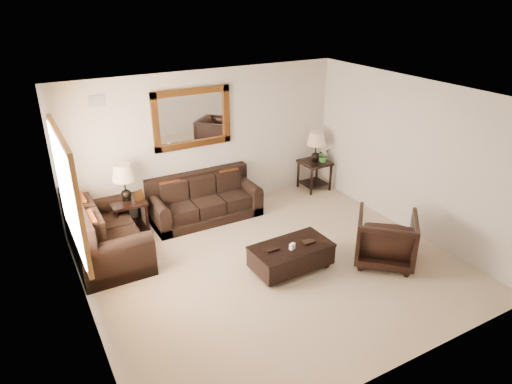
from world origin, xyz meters
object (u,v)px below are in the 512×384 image
end_table_left (125,189)px  armchair (386,236)px  coffee_table (291,254)px  sofa (204,202)px  end_table_right (316,152)px  loveseat (103,238)px

end_table_left → armchair: (3.31, -2.89, -0.40)m
coffee_table → sofa: bearing=99.8°
end_table_right → end_table_left: bearing=-179.9°
coffee_table → armchair: size_ratio=1.38×
loveseat → armchair: bearing=-120.3°
end_table_left → armchair: size_ratio=1.43×
sofa → coffee_table: 2.34m
end_table_left → end_table_right: 4.03m
end_table_left → sofa: bearing=-2.6°
armchair → end_table_left: bearing=2.3°
end_table_right → coffee_table: end_table_right is taller
sofa → armchair: 3.40m
sofa → loveseat: 2.06m
end_table_right → coffee_table: bearing=-132.2°
sofa → end_table_left: 1.52m
sofa → end_table_right: (2.61, 0.07, 0.53)m
sofa → loveseat: size_ratio=1.14×
loveseat → end_table_right: 4.66m
end_table_left → coffee_table: end_table_left is taller
end_table_left → end_table_right: end_table_left is taller
loveseat → coffee_table: loveseat is taller
armchair → loveseat: bearing=13.0°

